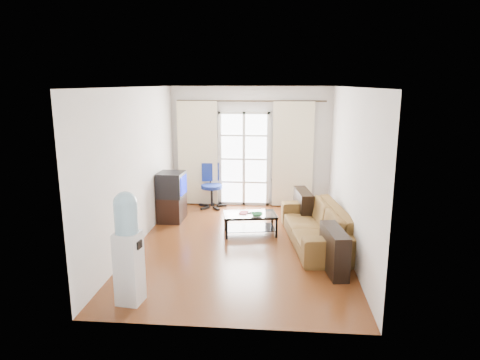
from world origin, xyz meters
name	(u,v)px	position (x,y,z in m)	size (l,w,h in m)	color
floor	(241,245)	(0.00, 0.00, 0.00)	(5.20, 5.20, 0.00)	brown
ceiling	(241,87)	(0.00, 0.00, 2.70)	(5.20, 5.20, 0.00)	white
wall_back	(251,147)	(0.00, 2.60, 1.35)	(3.60, 0.02, 2.70)	white
wall_front	(221,216)	(0.00, -2.60, 1.35)	(3.60, 0.02, 2.70)	white
wall_left	(137,168)	(-1.80, 0.00, 1.35)	(0.02, 5.20, 2.70)	white
wall_right	(350,171)	(1.80, 0.00, 1.35)	(0.02, 5.20, 2.70)	white
french_door	(244,159)	(-0.15, 2.54, 1.07)	(1.16, 0.06, 2.15)	white
curtain_rod	(251,101)	(0.00, 2.50, 2.38)	(0.04, 0.04, 3.30)	#4C3F2D
curtain_left	(198,153)	(-1.20, 2.48, 1.20)	(0.90, 0.07, 2.35)	#FFF4CD
curtain_right	(293,155)	(0.95, 2.48, 1.20)	(0.90, 0.07, 2.35)	#FFF4CD
radiator	(285,192)	(0.80, 2.50, 0.33)	(0.64, 0.12, 0.64)	gray
sofa	(316,225)	(1.31, 0.21, 0.33)	(1.21, 2.39, 0.67)	brown
coffee_table	(250,221)	(0.12, 0.58, 0.25)	(1.05, 0.71, 0.39)	silver
bowl	(257,215)	(0.25, 0.45, 0.42)	(0.25, 0.25, 0.05)	#2E7E40
book	(240,213)	(-0.08, 0.61, 0.40)	(0.16, 0.21, 0.02)	#A62514
remote	(248,213)	(0.09, 0.61, 0.40)	(0.16, 0.04, 0.02)	black
tv_stand	(172,208)	(-1.54, 1.30, 0.26)	(0.47, 0.71, 0.52)	black
crt_tv	(170,184)	(-1.54, 1.22, 0.77)	(0.57, 0.56, 0.50)	black
task_chair	(212,195)	(-0.86, 2.28, 0.29)	(0.83, 0.83, 0.99)	black
water_cooler	(128,246)	(-1.25, -2.11, 0.77)	(0.34, 0.33, 1.47)	white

